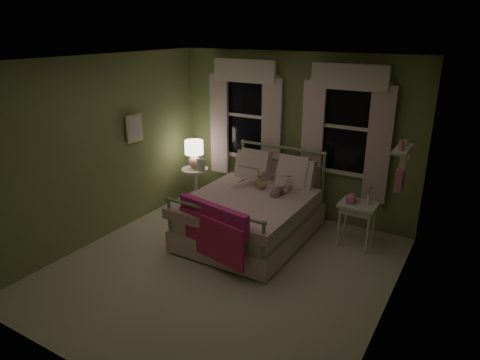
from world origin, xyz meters
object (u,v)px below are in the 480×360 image
Objects in this scene: teddy_bear at (261,181)px; nightstand_left at (195,181)px; child_left at (250,163)px; nightstand_right at (358,210)px; child_right at (283,170)px; bed at (252,213)px; table_lamp at (194,152)px.

teddy_bear reaches higher than nightstand_left.
child_left reaches higher than nightstand_right.
child_left is at bearing -2.14° from child_right.
nightstand_right is at bearing 9.78° from teddy_bear.
child_right is at bearing 29.50° from teddy_bear.
bed is 2.59× the size of child_right.
table_lamp is at bearing 178.49° from nightstand_right.
table_lamp is 2.87m from nightstand_right.
nightstand_right is at bearing -162.68° from child_left.
nightstand_left is at bearing -7.30° from child_right.
child_right reaches higher than nightstand_right.
child_right is (0.56, 0.00, -0.02)m from child_left.
teddy_bear is 0.46× the size of nightstand_right.
teddy_bear reaches higher than nightstand_right.
table_lamp is at bearing 167.78° from teddy_bear.
bed is at bearing -21.68° from table_lamp.
child_right reaches higher than table_lamp.
bed is 3.13× the size of nightstand_left.
bed is 1.67m from table_lamp.
table_lamp is (-1.73, 0.16, -0.01)m from child_right.
table_lamp is (-1.17, 0.16, -0.03)m from child_left.
child_left is 2.80× the size of teddy_bear.
child_right is at bearing 56.40° from bed.
teddy_bear is at bearing -12.22° from table_lamp.
nightstand_right is (2.85, -0.07, 0.13)m from nightstand_left.
table_lamp is 0.75× the size of nightstand_right.
bed is 2.46× the size of child_left.
child_left is 1.18m from table_lamp.
table_lamp is at bearing 158.32° from bed.
bed is 3.18× the size of nightstand_right.
child_right is at bearing -5.15° from table_lamp.
teddy_bear is at bearing -170.22° from nightstand_right.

